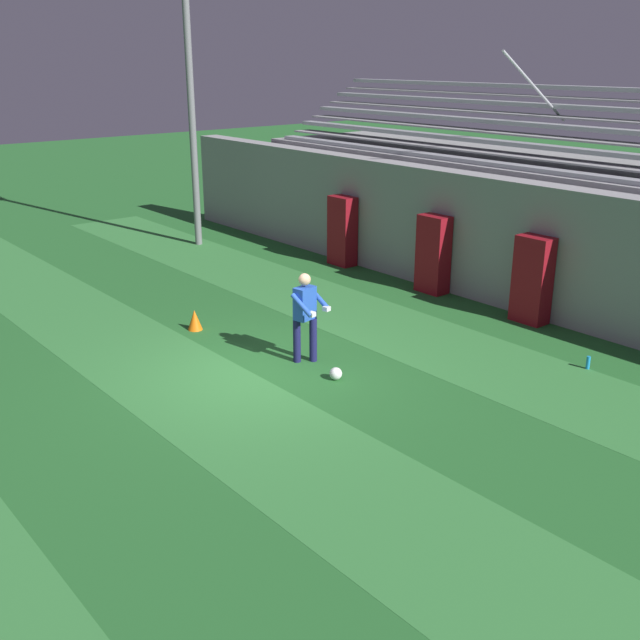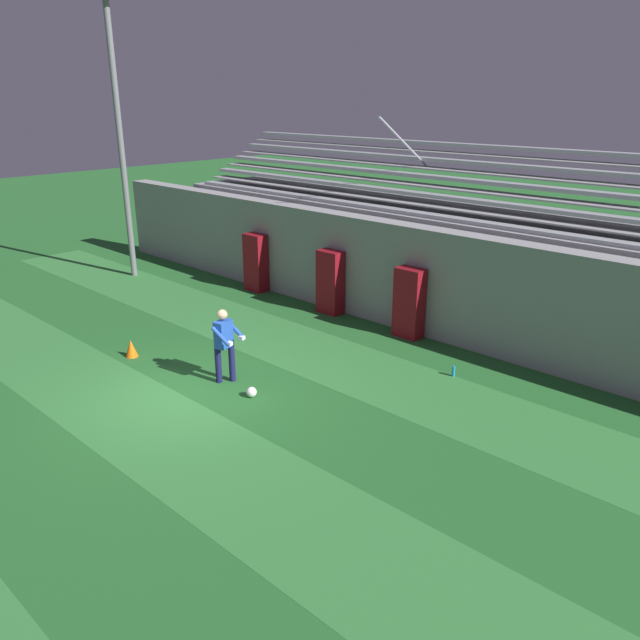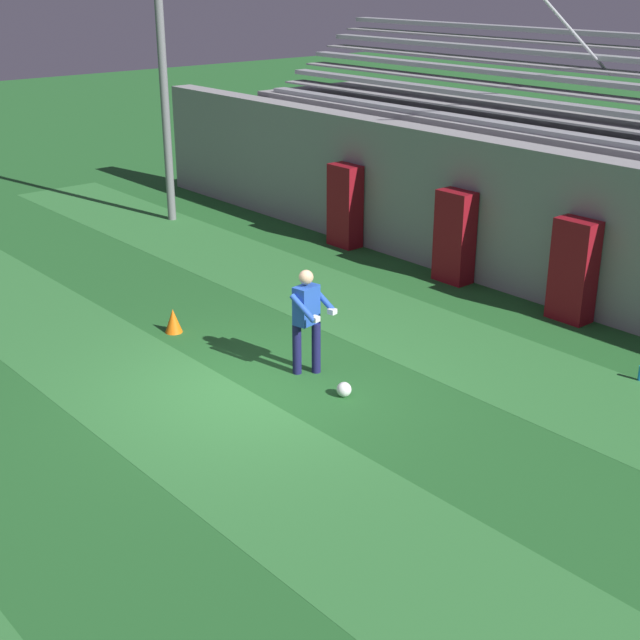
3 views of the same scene
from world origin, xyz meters
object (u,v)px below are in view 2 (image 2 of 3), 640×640
Objects in this scene: traffic_cone at (131,348)px; water_bottle at (453,371)px; padding_pillar_far_left at (256,263)px; goalkeeper at (224,341)px; padding_pillar_gate_right at (409,303)px; soccer_ball at (251,392)px; padding_pillar_gate_left at (330,282)px; floodlight_pole at (116,103)px.

water_bottle is at bearing 34.75° from traffic_cone.
padding_pillar_far_left reaches higher than goalkeeper.
padding_pillar_gate_right is at bearing 0.00° from padding_pillar_far_left.
traffic_cone reaches higher than water_bottle.
water_bottle reaches higher than soccer_ball.
padding_pillar_far_left is at bearing 108.44° from traffic_cone.
padding_pillar_gate_right is 1.00× the size of padding_pillar_far_left.
soccer_ball is at bearing -42.16° from padding_pillar_far_left.
padding_pillar_gate_right is at bearing 86.27° from soccer_ball.
water_bottle is (4.94, -1.32, -0.80)m from padding_pillar_gate_left.
padding_pillar_gate_right is 7.63× the size of water_bottle.
floodlight_pole is 10.75m from goalkeeper.
padding_pillar_gate_right is 8.32× the size of soccer_ball.
floodlight_pole reaches higher than padding_pillar_far_left.
padding_pillar_gate_right reaches higher than goalkeeper.
padding_pillar_gate_right is at bearing 75.38° from goalkeeper.
padding_pillar_gate_left is 1.10× the size of goalkeeper.
floodlight_pole is 21.80× the size of traffic_cone.
floodlight_pole reaches higher than padding_pillar_gate_left.
water_bottle is at bearing -9.19° from padding_pillar_far_left.
goalkeeper reaches higher than traffic_cone.
floodlight_pole is at bearing 161.73° from soccer_ball.
padding_pillar_gate_right is 5.16m from soccer_ball.
goalkeeper is (1.44, -4.98, 0.04)m from padding_pillar_gate_left.
goalkeeper is 5.13m from water_bottle.
goalkeeper is 1.29m from soccer_ball.
traffic_cone is at bearing -171.26° from soccer_ball.
padding_pillar_far_left is at bearing 21.64° from floodlight_pole.
padding_pillar_gate_right reaches higher than water_bottle.
padding_pillar_gate_left and padding_pillar_gate_right have the same top height.
padding_pillar_far_left is 4.36× the size of traffic_cone.
padding_pillar_far_left is 7.63m from soccer_ball.
padding_pillar_gate_right and padding_pillar_far_left have the same top height.
padding_pillar_gate_right is 11.58m from floodlight_pole.
floodlight_pole is (-10.40, -1.77, 4.77)m from padding_pillar_gate_right.
traffic_cone is at bearing -145.25° from water_bottle.
water_bottle is at bearing -30.95° from padding_pillar_gate_right.
padding_pillar_gate_left is at bearing 106.16° from goalkeeper.
floodlight_pole is 38.15× the size of water_bottle.
goalkeeper is (9.10, -3.21, -4.73)m from floodlight_pole.
padding_pillar_gate_left is 8.32× the size of soccer_ball.
soccer_ball is at bearing -6.66° from goalkeeper.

